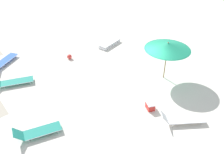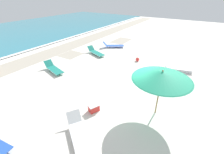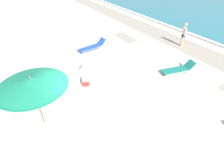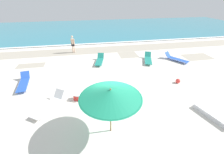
{
  "view_description": "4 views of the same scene",
  "coord_description": "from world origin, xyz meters",
  "px_view_note": "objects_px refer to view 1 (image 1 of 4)",
  "views": [
    {
      "loc": [
        -8.2,
        8.0,
        8.32
      ],
      "look_at": [
        0.31,
        1.35,
        0.92
      ],
      "focal_mm": 40.0,
      "sensor_mm": 36.0,
      "label": 1
    },
    {
      "loc": [
        -6.25,
        -2.96,
        5.08
      ],
      "look_at": [
        0.2,
        1.07,
        0.76
      ],
      "focal_mm": 24.0,
      "sensor_mm": 36.0,
      "label": 2
    },
    {
      "loc": [
        5.14,
        -2.03,
        5.71
      ],
      "look_at": [
        -0.8,
        1.66,
        0.82
      ],
      "focal_mm": 28.0,
      "sensor_mm": 36.0,
      "label": 3
    },
    {
      "loc": [
        -1.33,
        -6.54,
        5.49
      ],
      "look_at": [
        0.09,
        1.24,
        1.04
      ],
      "focal_mm": 24.0,
      "sensor_mm": 36.0,
      "label": 4
    }
  ],
  "objects_px": {
    "sun_lounger_mid_beach_solo": "(13,81)",
    "cooler_box": "(150,106)",
    "sun_lounger_near_water_right": "(37,131)",
    "beach_ball": "(69,57)",
    "sun_lounger_under_umbrella": "(3,61)",
    "sun_lounger_near_water_left": "(181,118)",
    "beach_umbrella": "(168,46)",
    "lounger_stack": "(110,44)"
  },
  "relations": [
    {
      "from": "beach_ball",
      "to": "cooler_box",
      "type": "height_order",
      "value": "cooler_box"
    },
    {
      "from": "lounger_stack",
      "to": "sun_lounger_near_water_right",
      "type": "xyz_separation_m",
      "value": [
        -4.9,
        7.76,
        0.1
      ]
    },
    {
      "from": "beach_umbrella",
      "to": "sun_lounger_near_water_right",
      "type": "distance_m",
      "value": 7.94
    },
    {
      "from": "lounger_stack",
      "to": "cooler_box",
      "type": "xyz_separation_m",
      "value": [
        -6.71,
        2.63,
        0.07
      ]
    },
    {
      "from": "lounger_stack",
      "to": "sun_lounger_near_water_left",
      "type": "xyz_separation_m",
      "value": [
        -8.25,
        2.16,
        0.1
      ]
    },
    {
      "from": "beach_ball",
      "to": "cooler_box",
      "type": "relative_size",
      "value": 0.52
    },
    {
      "from": "sun_lounger_near_water_right",
      "to": "sun_lounger_mid_beach_solo",
      "type": "height_order",
      "value": "sun_lounger_near_water_right"
    },
    {
      "from": "sun_lounger_under_umbrella",
      "to": "beach_ball",
      "type": "bearing_deg",
      "value": -152.46
    },
    {
      "from": "cooler_box",
      "to": "beach_umbrella",
      "type": "bearing_deg",
      "value": -37.58
    },
    {
      "from": "sun_lounger_mid_beach_solo",
      "to": "sun_lounger_near_water_left",
      "type": "bearing_deg",
      "value": -126.87
    },
    {
      "from": "sun_lounger_under_umbrella",
      "to": "sun_lounger_mid_beach_solo",
      "type": "bearing_deg",
      "value": 139.19
    },
    {
      "from": "sun_lounger_under_umbrella",
      "to": "sun_lounger_near_water_left",
      "type": "height_order",
      "value": "sun_lounger_near_water_left"
    },
    {
      "from": "sun_lounger_under_umbrella",
      "to": "sun_lounger_mid_beach_solo",
      "type": "relative_size",
      "value": 0.96
    },
    {
      "from": "lounger_stack",
      "to": "beach_ball",
      "type": "xyz_separation_m",
      "value": [
        0.07,
        3.29,
        0.03
      ]
    },
    {
      "from": "sun_lounger_mid_beach_solo",
      "to": "beach_ball",
      "type": "height_order",
      "value": "sun_lounger_mid_beach_solo"
    },
    {
      "from": "sun_lounger_under_umbrella",
      "to": "sun_lounger_mid_beach_solo",
      "type": "distance_m",
      "value": 2.61
    },
    {
      "from": "beach_ball",
      "to": "cooler_box",
      "type": "xyz_separation_m",
      "value": [
        -6.78,
        -0.66,
        0.03
      ]
    },
    {
      "from": "sun_lounger_under_umbrella",
      "to": "sun_lounger_mid_beach_solo",
      "type": "xyz_separation_m",
      "value": [
        -2.59,
        0.33,
        -0.0
      ]
    },
    {
      "from": "lounger_stack",
      "to": "cooler_box",
      "type": "relative_size",
      "value": 3.3
    },
    {
      "from": "sun_lounger_near_water_left",
      "to": "sun_lounger_mid_beach_solo",
      "type": "relative_size",
      "value": 0.93
    },
    {
      "from": "sun_lounger_under_umbrella",
      "to": "sun_lounger_near_water_left",
      "type": "bearing_deg",
      "value": 171.2
    },
    {
      "from": "cooler_box",
      "to": "sun_lounger_mid_beach_solo",
      "type": "bearing_deg",
      "value": 59.83
    },
    {
      "from": "sun_lounger_near_water_right",
      "to": "sun_lounger_under_umbrella",
      "type": "bearing_deg",
      "value": 7.35
    },
    {
      "from": "sun_lounger_near_water_right",
      "to": "sun_lounger_mid_beach_solo",
      "type": "bearing_deg",
      "value": 7.64
    },
    {
      "from": "lounger_stack",
      "to": "sun_lounger_near_water_right",
      "type": "bearing_deg",
      "value": 106.85
    },
    {
      "from": "sun_lounger_near_water_left",
      "to": "cooler_box",
      "type": "distance_m",
      "value": 1.62
    },
    {
      "from": "sun_lounger_near_water_right",
      "to": "cooler_box",
      "type": "height_order",
      "value": "sun_lounger_near_water_right"
    },
    {
      "from": "beach_umbrella",
      "to": "sun_lounger_under_umbrella",
      "type": "relative_size",
      "value": 1.18
    },
    {
      "from": "sun_lounger_under_umbrella",
      "to": "sun_lounger_near_water_left",
      "type": "xyz_separation_m",
      "value": [
        -10.33,
        -4.76,
        0.0
      ]
    },
    {
      "from": "beach_umbrella",
      "to": "beach_ball",
      "type": "distance_m",
      "value": 6.52
    },
    {
      "from": "beach_umbrella",
      "to": "sun_lounger_near_water_left",
      "type": "xyz_separation_m",
      "value": [
        -3.0,
        2.13,
        -1.83
      ]
    },
    {
      "from": "beach_umbrella",
      "to": "sun_lounger_under_umbrella",
      "type": "bearing_deg",
      "value": 43.24
    },
    {
      "from": "sun_lounger_under_umbrella",
      "to": "cooler_box",
      "type": "distance_m",
      "value": 9.78
    },
    {
      "from": "sun_lounger_under_umbrella",
      "to": "sun_lounger_near_water_right",
      "type": "xyz_separation_m",
      "value": [
        -6.98,
        0.83,
        0.0
      ]
    },
    {
      "from": "sun_lounger_mid_beach_solo",
      "to": "cooler_box",
      "type": "distance_m",
      "value": 7.74
    },
    {
      "from": "sun_lounger_near_water_right",
      "to": "beach_ball",
      "type": "bearing_deg",
      "value": -27.82
    },
    {
      "from": "beach_ball",
      "to": "sun_lounger_under_umbrella",
      "type": "bearing_deg",
      "value": 61.09
    },
    {
      "from": "beach_umbrella",
      "to": "lounger_stack",
      "type": "xyz_separation_m",
      "value": [
        5.25,
        -0.03,
        -1.93
      ]
    },
    {
      "from": "sun_lounger_near_water_left",
      "to": "cooler_box",
      "type": "xyz_separation_m",
      "value": [
        1.55,
        0.47,
        -0.03
      ]
    },
    {
      "from": "lounger_stack",
      "to": "sun_lounger_mid_beach_solo",
      "type": "bearing_deg",
      "value": 78.54
    },
    {
      "from": "lounger_stack",
      "to": "beach_ball",
      "type": "bearing_deg",
      "value": 73.3
    },
    {
      "from": "beach_umbrella",
      "to": "sun_lounger_mid_beach_solo",
      "type": "height_order",
      "value": "beach_umbrella"
    }
  ]
}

